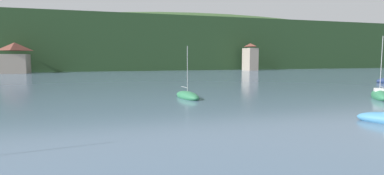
# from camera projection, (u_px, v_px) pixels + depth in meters

# --- Properties ---
(wooded_hillside) EXTENTS (352.00, 73.98, 39.23)m
(wooded_hillside) POSITION_uv_depth(u_px,v_px,m) (169.00, 51.00, 136.84)
(wooded_hillside) COLOR #264223
(wooded_hillside) RESTS_ON ground_plane
(shore_building_west) EXTENTS (6.25, 6.25, 7.89)m
(shore_building_west) POSITION_uv_depth(u_px,v_px,m) (15.00, 58.00, 77.28)
(shore_building_west) COLOR gray
(shore_building_west) RESTS_ON ground_plane
(shore_building_westcentral) EXTENTS (3.22, 5.65, 8.58)m
(shore_building_westcentral) POSITION_uv_depth(u_px,v_px,m) (250.00, 57.00, 96.26)
(shore_building_westcentral) COLOR gray
(shore_building_westcentral) RESTS_ON ground_plane
(sailboat_mid_3) EXTENTS (3.81, 4.27, 6.39)m
(sailboat_mid_3) POSITION_uv_depth(u_px,v_px,m) (379.00, 96.00, 29.37)
(sailboat_mid_3) COLOR #2D754C
(sailboat_mid_3) RESTS_ON ground_plane
(sailboat_far_4) EXTENTS (2.03, 4.52, 5.38)m
(sailboat_far_4) POSITION_uv_depth(u_px,v_px,m) (187.00, 96.00, 29.64)
(sailboat_far_4) COLOR #2D754C
(sailboat_far_4) RESTS_ON ground_plane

